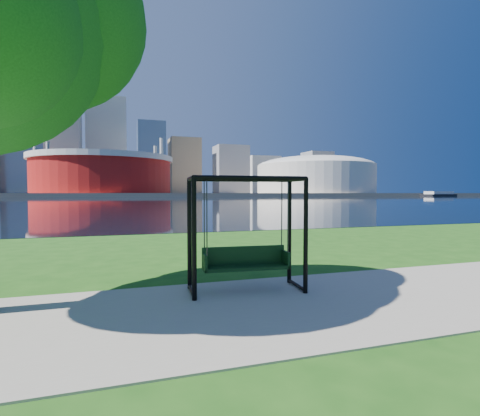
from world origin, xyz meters
name	(u,v)px	position (x,y,z in m)	size (l,w,h in m)	color
ground	(226,303)	(0.00, 0.00, 0.00)	(900.00, 900.00, 0.00)	#1E5114
path	(234,310)	(0.00, -0.50, 0.01)	(120.00, 4.00, 0.03)	#9E937F
river	(124,200)	(0.00, 102.00, 0.01)	(900.00, 180.00, 0.02)	black
far_bank	(120,194)	(0.00, 306.00, 1.00)	(900.00, 228.00, 2.00)	#937F60
stadium	(103,173)	(-10.00, 235.00, 14.23)	(83.00, 83.00, 32.00)	maroon
arena	(315,174)	(135.00, 235.00, 15.87)	(84.00, 84.00, 26.56)	beige
skyline	(114,152)	(-4.27, 319.39, 35.89)	(392.00, 66.00, 96.50)	gray
swing	(246,236)	(0.60, 0.63, 1.12)	(2.34, 1.17, 2.32)	black
barge	(439,194)	(198.63, 185.77, 1.40)	(32.04, 16.57, 3.10)	black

